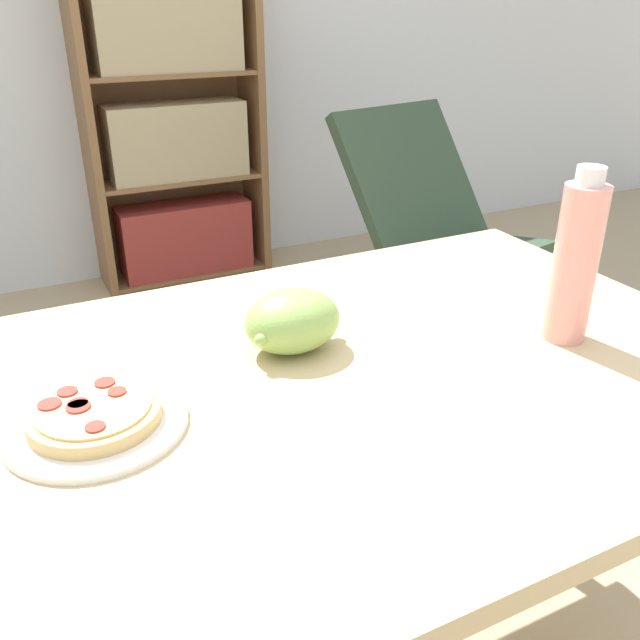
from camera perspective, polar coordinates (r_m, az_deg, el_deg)
The scene contains 6 objects.
dining_table at distance 1.09m, azimuth 1.67°, elevation -8.83°, with size 1.34×0.89×0.78m.
pizza_on_plate at distance 0.96m, azimuth -18.42°, elevation -7.82°, with size 0.24×0.24×0.04m.
grape_bunch at distance 1.08m, azimuth -2.33°, elevation -0.08°, with size 0.16×0.12×0.10m.
drink_bottle at distance 1.16m, azimuth 20.78°, elevation 4.60°, with size 0.07×0.07×0.29m.
lounge_chair_far at distance 2.85m, azimuth 9.77°, elevation 4.70°, with size 0.71×0.86×0.88m.
bookshelf at distance 3.34m, azimuth -12.11°, elevation 14.90°, with size 0.81×0.29×1.46m.
Camera 1 is at (-0.47, -0.73, 1.31)m, focal length 38.00 mm.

